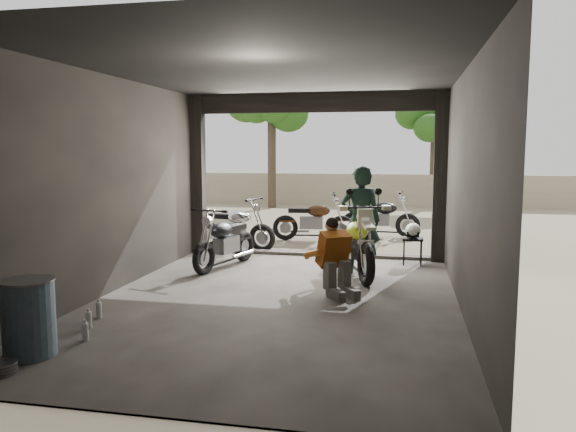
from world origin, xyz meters
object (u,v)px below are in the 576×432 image
at_px(left_bike, 225,238).
at_px(outside_bike_c, 381,214).
at_px(mechanic, 337,259).
at_px(oil_drum, 29,319).
at_px(rider, 361,221).
at_px(stool, 413,242).
at_px(helmet, 413,230).
at_px(outside_bike_a, 234,224).
at_px(sign_post, 488,172).
at_px(main_bike, 355,239).
at_px(outside_bike_b, 313,217).

bearing_deg(left_bike, outside_bike_c, 74.18).
bearing_deg(mechanic, oil_drum, -167.83).
distance_m(mechanic, oil_drum, 4.13).
xyz_separation_m(rider, stool, (0.89, 0.95, -0.49)).
relative_size(mechanic, helmet, 3.68).
height_order(outside_bike_a, sign_post, sign_post).
relative_size(main_bike, outside_bike_a, 1.14).
bearing_deg(stool, rider, -133.25).
distance_m(outside_bike_b, stool, 3.30).
distance_m(main_bike, left_bike, 2.35).
bearing_deg(mechanic, helmet, 31.51).
relative_size(outside_bike_a, oil_drum, 2.05).
bearing_deg(stool, outside_bike_a, 166.80).
bearing_deg(oil_drum, stool, 54.74).
distance_m(outside_bike_a, outside_bike_b, 2.13).
height_order(main_bike, helmet, main_bike).
xyz_separation_m(outside_bike_a, stool, (3.69, -0.87, -0.12)).
distance_m(outside_bike_a, outside_bike_c, 3.86).
height_order(outside_bike_b, outside_bike_c, outside_bike_c).
relative_size(mechanic, sign_post, 0.44).
bearing_deg(outside_bike_c, outside_bike_a, 134.22).
xyz_separation_m(outside_bike_a, sign_post, (5.09, -0.02, 1.14)).
distance_m(helmet, oil_drum, 6.80).
bearing_deg(main_bike, sign_post, 20.70).
height_order(outside_bike_b, helmet, outside_bike_b).
xyz_separation_m(stool, sign_post, (1.39, 0.84, 1.27)).
height_order(outside_bike_a, outside_bike_b, outside_bike_a).
distance_m(outside_bike_a, oil_drum, 6.40).
xyz_separation_m(main_bike, helmet, (0.97, 1.14, 0.02)).
bearing_deg(rider, mechanic, 76.37).
xyz_separation_m(main_bike, left_bike, (-2.34, 0.18, -0.08)).
bearing_deg(outside_bike_c, main_bike, -178.52).
height_order(main_bike, outside_bike_a, main_bike).
height_order(mechanic, stool, mechanic).
xyz_separation_m(mechanic, helmet, (1.10, 2.53, 0.10)).
xyz_separation_m(main_bike, rider, (0.07, 0.17, 0.30)).
distance_m(outside_bike_c, sign_post, 3.46).
bearing_deg(helmet, oil_drum, -128.57).
bearing_deg(main_bike, left_bike, 156.62).
bearing_deg(main_bike, oil_drum, -142.71).
height_order(main_bike, oil_drum, main_bike).
distance_m(outside_bike_b, outside_bike_c, 1.77).
xyz_separation_m(rider, sign_post, (2.28, 1.79, 0.78)).
xyz_separation_m(outside_bike_b, helmet, (2.24, -2.40, 0.09)).
distance_m(left_bike, outside_bike_b, 3.52).
distance_m(outside_bike_c, rider, 4.29).
bearing_deg(outside_bike_b, stool, -145.25).
bearing_deg(outside_bike_a, outside_bike_c, -39.08).
height_order(rider, sign_post, sign_post).
relative_size(outside_bike_a, mechanic, 1.50).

